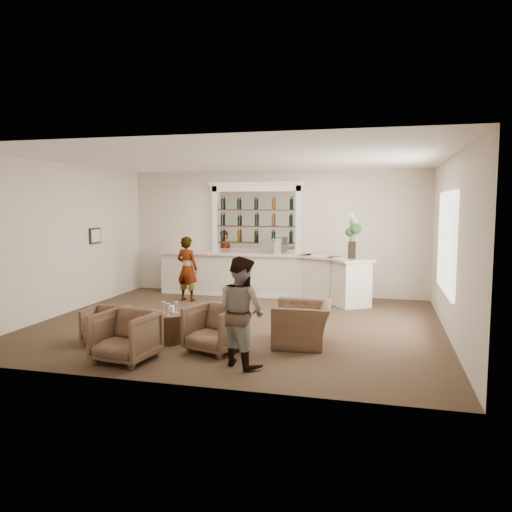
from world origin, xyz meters
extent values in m
plane|color=#4D3A26|center=(0.00, 0.00, 0.00)|extent=(8.00, 8.00, 0.00)
cube|color=beige|center=(0.00, 3.50, 1.65)|extent=(8.00, 0.04, 3.30)
cube|color=beige|center=(-4.00, 0.00, 1.65)|extent=(0.04, 7.00, 3.30)
cube|color=beige|center=(4.00, 0.00, 1.65)|extent=(0.04, 7.00, 3.30)
cube|color=white|center=(0.00, 0.00, 3.30)|extent=(8.00, 7.00, 0.04)
cube|color=white|center=(3.97, 0.50, 1.70)|extent=(0.05, 2.40, 1.90)
cube|color=black|center=(-3.97, 1.20, 1.65)|extent=(0.04, 0.46, 0.38)
cube|color=beige|center=(-3.94, 1.20, 1.65)|extent=(0.01, 0.38, 0.30)
cube|color=silver|center=(-1.00, 3.15, 0.54)|extent=(4.00, 0.70, 1.08)
cube|color=beige|center=(-1.00, 3.13, 1.11)|extent=(4.10, 0.82, 0.06)
cube|color=silver|center=(1.35, 2.92, 0.54)|extent=(1.12, 1.04, 1.08)
cube|color=beige|center=(1.35, 2.90, 1.11)|extent=(1.27, 1.19, 0.06)
cube|color=silver|center=(2.05, 2.40, 0.54)|extent=(1.08, 1.14, 1.08)
cube|color=beige|center=(2.05, 2.38, 1.11)|extent=(1.24, 1.29, 0.06)
cube|color=silver|center=(-1.00, 2.82, 0.05)|extent=(4.00, 0.06, 0.10)
cube|color=white|center=(-0.50, 3.48, 1.95)|extent=(2.15, 0.02, 1.65)
cube|color=silver|center=(-1.65, 3.42, 1.45)|extent=(0.14, 0.16, 2.90)
cube|color=silver|center=(0.65, 3.42, 1.45)|extent=(0.14, 0.16, 2.90)
cube|color=silver|center=(-0.50, 3.42, 2.84)|extent=(2.52, 0.16, 0.18)
cube|color=silver|center=(-0.50, 3.42, 2.96)|extent=(2.64, 0.20, 0.08)
cube|color=black|center=(-0.50, 3.37, 1.38)|extent=(2.05, 0.20, 0.03)
cube|color=black|center=(-0.50, 3.37, 1.82)|extent=(2.05, 0.20, 0.03)
cube|color=black|center=(-0.50, 3.37, 2.26)|extent=(2.05, 0.20, 0.03)
cylinder|color=#452F1E|center=(-0.80, -1.58, 0.25)|extent=(0.57, 0.57, 0.50)
imported|color=gray|center=(-1.92, 2.01, 0.81)|extent=(0.67, 0.52, 1.62)
imported|color=gray|center=(0.77, -2.50, 0.83)|extent=(1.01, 0.95, 1.65)
imported|color=brown|center=(-1.85, -1.91, 0.32)|extent=(0.73, 0.75, 0.63)
imported|color=brown|center=(-1.01, -2.75, 0.39)|extent=(0.94, 0.96, 0.78)
imported|color=brown|center=(0.16, -1.92, 0.38)|extent=(1.04, 1.06, 0.76)
imported|color=brown|center=(1.49, -1.14, 0.36)|extent=(1.06, 1.19, 0.72)
cube|color=silver|center=(-0.01, 2.96, 1.34)|extent=(0.54, 0.49, 0.39)
cube|color=black|center=(2.10, 2.38, 1.34)|extent=(0.18, 0.18, 0.40)
cube|color=white|center=(-0.82, -1.44, 0.56)|extent=(0.08, 0.08, 0.12)
camera|label=1|loc=(2.79, -9.53, 2.43)|focal=35.00mm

